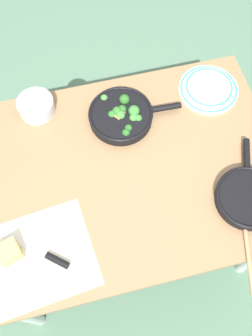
{
  "coord_description": "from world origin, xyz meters",
  "views": [
    {
      "loc": [
        0.14,
        0.56,
        2.02
      ],
      "look_at": [
        0.0,
        0.0,
        0.77
      ],
      "focal_mm": 40.0,
      "sensor_mm": 36.0,
      "label": 1
    }
  ],
  "objects_px": {
    "prep_bowl_steel": "(36,106)",
    "wooden_spoon": "(245,231)",
    "dinner_plate_stack": "(209,89)",
    "skillet_broccoli": "(122,115)",
    "skillet_eggs": "(248,197)",
    "grater_knife": "(45,254)",
    "cheese_block": "(9,252)"
  },
  "relations": [
    {
      "from": "prep_bowl_steel",
      "to": "wooden_spoon",
      "type": "bearing_deg",
      "value": 132.98
    },
    {
      "from": "dinner_plate_stack",
      "to": "wooden_spoon",
      "type": "bearing_deg",
      "value": 82.91
    },
    {
      "from": "skillet_broccoli",
      "to": "skillet_eggs",
      "type": "height_order",
      "value": "skillet_broccoli"
    },
    {
      "from": "grater_knife",
      "to": "cheese_block",
      "type": "xyz_separation_m",
      "value": [
        0.11,
        -0.03,
        0.02
      ]
    },
    {
      "from": "cheese_block",
      "to": "dinner_plate_stack",
      "type": "height_order",
      "value": "cheese_block"
    },
    {
      "from": "grater_knife",
      "to": "cheese_block",
      "type": "distance_m",
      "value": 0.12
    },
    {
      "from": "cheese_block",
      "to": "prep_bowl_steel",
      "type": "bearing_deg",
      "value": -106.99
    },
    {
      "from": "skillet_eggs",
      "to": "cheese_block",
      "type": "relative_size",
      "value": 3.91
    },
    {
      "from": "grater_knife",
      "to": "cheese_block",
      "type": "relative_size",
      "value": 2.47
    },
    {
      "from": "skillet_broccoli",
      "to": "wooden_spoon",
      "type": "bearing_deg",
      "value": -58.43
    },
    {
      "from": "grater_knife",
      "to": "prep_bowl_steel",
      "type": "distance_m",
      "value": 0.59
    },
    {
      "from": "skillet_eggs",
      "to": "wooden_spoon",
      "type": "bearing_deg",
      "value": 176.89
    },
    {
      "from": "skillet_broccoli",
      "to": "skillet_eggs",
      "type": "relative_size",
      "value": 1.08
    },
    {
      "from": "grater_knife",
      "to": "wooden_spoon",
      "type": "bearing_deg",
      "value": -147.32
    },
    {
      "from": "skillet_broccoli",
      "to": "wooden_spoon",
      "type": "distance_m",
      "value": 0.63
    },
    {
      "from": "wooden_spoon",
      "to": "prep_bowl_steel",
      "type": "bearing_deg",
      "value": 57.85
    },
    {
      "from": "skillet_broccoli",
      "to": "dinner_plate_stack",
      "type": "xyz_separation_m",
      "value": [
        -0.38,
        -0.05,
        -0.01
      ]
    },
    {
      "from": "skillet_broccoli",
      "to": "skillet_eggs",
      "type": "distance_m",
      "value": 0.56
    },
    {
      "from": "skillet_eggs",
      "to": "grater_knife",
      "type": "bearing_deg",
      "value": 112.18
    },
    {
      "from": "wooden_spoon",
      "to": "prep_bowl_steel",
      "type": "xyz_separation_m",
      "value": [
        0.62,
        -0.67,
        0.02
      ]
    },
    {
      "from": "wooden_spoon",
      "to": "dinner_plate_stack",
      "type": "bearing_deg",
      "value": 7.78
    },
    {
      "from": "skillet_eggs",
      "to": "cheese_block",
      "type": "xyz_separation_m",
      "value": [
        0.84,
        -0.01,
        0.0
      ]
    },
    {
      "from": "dinner_plate_stack",
      "to": "skillet_broccoli",
      "type": "bearing_deg",
      "value": 7.29
    },
    {
      "from": "wooden_spoon",
      "to": "prep_bowl_steel",
      "type": "relative_size",
      "value": 2.33
    },
    {
      "from": "wooden_spoon",
      "to": "dinner_plate_stack",
      "type": "relative_size",
      "value": 1.37
    },
    {
      "from": "cheese_block",
      "to": "prep_bowl_steel",
      "type": "distance_m",
      "value": 0.58
    },
    {
      "from": "wooden_spoon",
      "to": "prep_bowl_steel",
      "type": "distance_m",
      "value": 0.92
    },
    {
      "from": "wooden_spoon",
      "to": "cheese_block",
      "type": "relative_size",
      "value": 3.83
    },
    {
      "from": "skillet_eggs",
      "to": "grater_knife",
      "type": "distance_m",
      "value": 0.73
    },
    {
      "from": "dinner_plate_stack",
      "to": "prep_bowl_steel",
      "type": "distance_m",
      "value": 0.7
    },
    {
      "from": "skillet_eggs",
      "to": "prep_bowl_steel",
      "type": "bearing_deg",
      "value": 70.58
    },
    {
      "from": "wooden_spoon",
      "to": "grater_knife",
      "type": "xyz_separation_m",
      "value": [
        0.68,
        -0.09,
        0.0
      ]
    }
  ]
}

